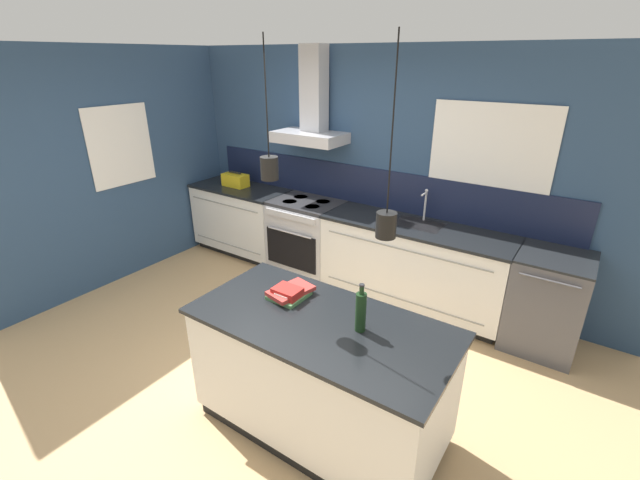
{
  "coord_description": "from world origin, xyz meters",
  "views": [
    {
      "loc": [
        2.17,
        -2.17,
        2.48
      ],
      "look_at": [
        0.31,
        0.57,
        1.05
      ],
      "focal_mm": 24.0,
      "sensor_mm": 36.0,
      "label": 1
    }
  ],
  "objects_px": {
    "bottle_on_island": "(361,311)",
    "red_supply_box": "(287,294)",
    "book_stack": "(290,293)",
    "oven_range": "(307,237)",
    "dishwasher": "(546,302)",
    "yellow_toolbox": "(235,180)"
  },
  "relations": [
    {
      "from": "book_stack",
      "to": "yellow_toolbox",
      "type": "relative_size",
      "value": 1.02
    },
    {
      "from": "book_stack",
      "to": "yellow_toolbox",
      "type": "height_order",
      "value": "yellow_toolbox"
    },
    {
      "from": "bottle_on_island",
      "to": "yellow_toolbox",
      "type": "xyz_separation_m",
      "value": [
        -2.92,
        1.88,
        -0.06
      ]
    },
    {
      "from": "bottle_on_island",
      "to": "red_supply_box",
      "type": "relative_size",
      "value": 1.69
    },
    {
      "from": "book_stack",
      "to": "red_supply_box",
      "type": "relative_size",
      "value": 1.8
    },
    {
      "from": "bottle_on_island",
      "to": "red_supply_box",
      "type": "bearing_deg",
      "value": 176.63
    },
    {
      "from": "bottle_on_island",
      "to": "yellow_toolbox",
      "type": "bearing_deg",
      "value": 147.13
    },
    {
      "from": "oven_range",
      "to": "book_stack",
      "type": "distance_m",
      "value": 2.2
    },
    {
      "from": "bottle_on_island",
      "to": "oven_range",
      "type": "bearing_deg",
      "value": 133.38
    },
    {
      "from": "oven_range",
      "to": "bottle_on_island",
      "type": "relative_size",
      "value": 2.81
    },
    {
      "from": "bottle_on_island",
      "to": "book_stack",
      "type": "relative_size",
      "value": 0.94
    },
    {
      "from": "bottle_on_island",
      "to": "book_stack",
      "type": "xyz_separation_m",
      "value": [
        -0.61,
        0.07,
        -0.11
      ]
    },
    {
      "from": "oven_range",
      "to": "dishwasher",
      "type": "xyz_separation_m",
      "value": [
        2.65,
        0.0,
        0.0
      ]
    },
    {
      "from": "bottle_on_island",
      "to": "red_supply_box",
      "type": "distance_m",
      "value": 0.61
    },
    {
      "from": "oven_range",
      "to": "dishwasher",
      "type": "distance_m",
      "value": 2.65
    },
    {
      "from": "book_stack",
      "to": "yellow_toolbox",
      "type": "distance_m",
      "value": 2.93
    },
    {
      "from": "oven_range",
      "to": "book_stack",
      "type": "xyz_separation_m",
      "value": [
        1.17,
        -1.81,
        0.48
      ]
    },
    {
      "from": "red_supply_box",
      "to": "bottle_on_island",
      "type": "bearing_deg",
      "value": -3.37
    },
    {
      "from": "yellow_toolbox",
      "to": "dishwasher",
      "type": "bearing_deg",
      "value": -0.0
    },
    {
      "from": "red_supply_box",
      "to": "yellow_toolbox",
      "type": "height_order",
      "value": "yellow_toolbox"
    },
    {
      "from": "book_stack",
      "to": "red_supply_box",
      "type": "distance_m",
      "value": 0.04
    },
    {
      "from": "oven_range",
      "to": "bottle_on_island",
      "type": "bearing_deg",
      "value": -46.62
    }
  ]
}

